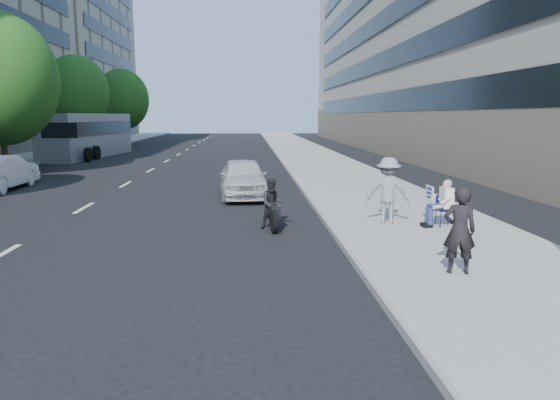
{
  "coord_description": "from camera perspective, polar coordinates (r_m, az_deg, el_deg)",
  "views": [
    {
      "loc": [
        -0.81,
        -9.38,
        3.18
      ],
      "look_at": [
        -0.07,
        2.02,
        1.23
      ],
      "focal_mm": 32.0,
      "sensor_mm": 36.0,
      "label": 1
    }
  ],
  "objects": [
    {
      "name": "bus",
      "position": [
        41.29,
        -21.02,
        6.9
      ],
      "size": [
        3.78,
        12.27,
        3.3
      ],
      "rotation": [
        0.0,
        0.0,
        -0.1
      ],
      "color": "gray",
      "rests_on": "ground"
    },
    {
      "name": "ground",
      "position": [
        9.94,
        1.17,
        -8.96
      ],
      "size": [
        160.0,
        160.0,
        0.0
      ],
      "primitive_type": "plane",
      "color": "black",
      "rests_on": "ground"
    },
    {
      "name": "seated_protester",
      "position": [
        14.3,
        17.94,
        -0.07
      ],
      "size": [
        0.83,
        1.12,
        1.31
      ],
      "color": "#151357",
      "rests_on": "near_sidewalk"
    },
    {
      "name": "jogger",
      "position": [
        14.3,
        12.24,
        1.04
      ],
      "size": [
        1.36,
        1.02,
        1.87
      ],
      "primitive_type": "imported",
      "rotation": [
        0.0,
        0.0,
        2.84
      ],
      "color": "gray",
      "rests_on": "near_sidewalk"
    },
    {
      "name": "white_sedan_near",
      "position": [
        19.62,
        -4.23,
        2.56
      ],
      "size": [
        2.1,
        4.55,
        1.51
      ],
      "primitive_type": "imported",
      "rotation": [
        0.0,
        0.0,
        0.07
      ],
      "color": "silver",
      "rests_on": "ground"
    },
    {
      "name": "motorcycle",
      "position": [
        14.11,
        -0.86,
        -0.69
      ],
      "size": [
        0.76,
        2.05,
        1.42
      ],
      "rotation": [
        0.0,
        0.0,
        0.13
      ],
      "color": "black",
      "rests_on": "ground"
    },
    {
      "name": "tree_far_d",
      "position": [
        41.48,
        -22.25,
        11.34
      ],
      "size": [
        4.8,
        4.8,
        7.65
      ],
      "color": "#382616",
      "rests_on": "ground"
    },
    {
      "name": "near_building",
      "position": [
        45.57,
        20.37,
        17.71
      ],
      "size": [
        14.0,
        70.0,
        20.0
      ],
      "primitive_type": "cube",
      "color": "#A49C8E",
      "rests_on": "ground"
    },
    {
      "name": "tree_far_e",
      "position": [
        54.94,
        -17.58,
        10.91
      ],
      "size": [
        5.4,
        5.4,
        7.89
      ],
      "color": "#382616",
      "rests_on": "ground"
    },
    {
      "name": "near_sidewalk",
      "position": [
        29.94,
        5.59,
        3.68
      ],
      "size": [
        5.0,
        120.0,
        0.15
      ],
      "primitive_type": "cube",
      "color": "#99968F",
      "rests_on": "ground"
    },
    {
      "name": "pedestrian_woman",
      "position": [
        10.17,
        19.83,
        -3.3
      ],
      "size": [
        0.68,
        0.52,
        1.69
      ],
      "primitive_type": "imported",
      "rotation": [
        0.0,
        0.0,
        2.94
      ],
      "color": "black",
      "rests_on": "near_sidewalk"
    },
    {
      "name": "far_bldg_north",
      "position": [
        77.88,
        -26.87,
        16.66
      ],
      "size": [
        22.0,
        28.0,
        28.0
      ],
      "primitive_type": "cube",
      "color": "tan",
      "rests_on": "ground"
    }
  ]
}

